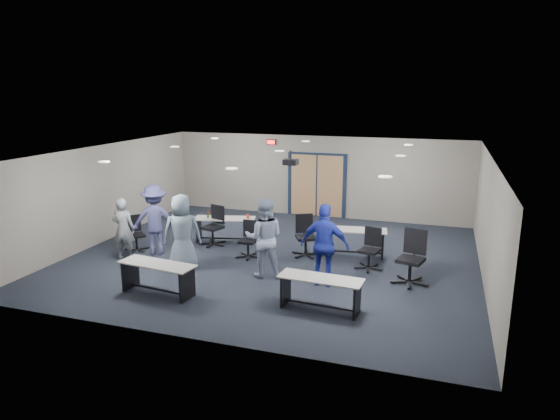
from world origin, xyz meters
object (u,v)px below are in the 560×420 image
(person_navy, at_px, (325,245))
(table_front_left, at_px, (158,273))
(table_back_right, at_px, (352,238))
(chair_back_a, at_px, (212,226))
(chair_back_b, at_px, (248,240))
(table_back_left, at_px, (225,225))
(chair_loose_right, at_px, (411,258))
(person_plaid, at_px, (182,232))
(chair_back_c, at_px, (306,236))
(person_lightblue, at_px, (264,238))
(person_gray, at_px, (123,229))
(chair_back_d, at_px, (369,249))
(chair_loose_left, at_px, (136,234))
(person_back, at_px, (155,220))
(table_front_right, at_px, (321,288))

(person_navy, bearing_deg, table_front_left, 28.88)
(table_back_right, xyz_separation_m, chair_back_a, (-3.80, -0.34, 0.07))
(chair_back_b, bearing_deg, table_back_left, 136.24)
(chair_loose_right, bearing_deg, person_plaid, -157.17)
(chair_back_c, xyz_separation_m, person_lightblue, (-0.52, -1.67, 0.38))
(table_front_left, xyz_separation_m, chair_back_c, (2.29, 3.34, 0.07))
(person_gray, xyz_separation_m, person_lightblue, (3.74, 0.02, 0.12))
(table_back_left, bearing_deg, table_front_left, -101.21)
(chair_back_b, xyz_separation_m, chair_back_c, (1.36, 0.58, 0.06))
(chair_loose_right, relative_size, person_lightblue, 0.66)
(person_lightblue, bearing_deg, chair_back_d, -166.59)
(table_front_left, relative_size, chair_loose_right, 1.42)
(chair_back_c, relative_size, person_plaid, 0.58)
(chair_back_c, distance_m, person_navy, 2.04)
(chair_back_d, distance_m, chair_loose_left, 6.09)
(chair_back_c, distance_m, person_gray, 4.59)
(chair_back_b, relative_size, person_gray, 0.59)
(person_lightblue, xyz_separation_m, person_back, (-3.23, 0.63, 0.00))
(table_back_left, xyz_separation_m, person_navy, (3.41, -2.27, 0.44))
(table_front_right, xyz_separation_m, person_navy, (-0.22, 1.25, 0.46))
(table_back_left, height_order, chair_back_b, chair_back_b)
(person_gray, bearing_deg, chair_loose_right, 173.51)
(chair_back_c, relative_size, chair_loose_right, 0.88)
(person_plaid, bearing_deg, person_lightblue, 157.35)
(person_lightblue, distance_m, person_back, 3.30)
(chair_back_d, bearing_deg, person_gray, -155.29)
(table_front_left, relative_size, person_navy, 0.94)
(table_back_right, distance_m, person_back, 5.12)
(chair_loose_left, height_order, person_gray, person_gray)
(chair_back_d, bearing_deg, chair_back_a, -173.99)
(table_front_right, height_order, chair_back_d, chair_back_d)
(chair_back_d, relative_size, person_lightblue, 0.54)
(table_front_left, relative_size, chair_back_d, 1.72)
(chair_loose_left, xyz_separation_m, chair_loose_right, (7.06, -0.10, 0.13))
(table_back_left, height_order, person_gray, person_gray)
(table_front_left, xyz_separation_m, chair_loose_left, (-2.09, 2.31, 0.01))
(person_back, bearing_deg, table_back_right, 170.67)
(chair_loose_left, xyz_separation_m, person_back, (0.62, -0.02, 0.45))
(chair_back_d, distance_m, person_back, 5.49)
(table_back_left, bearing_deg, chair_back_a, -127.86)
(chair_back_a, xyz_separation_m, chair_back_c, (2.67, -0.07, -0.01))
(table_front_left, relative_size, person_lightblue, 0.94)
(person_navy, bearing_deg, table_front_right, 102.84)
(chair_loose_left, bearing_deg, chair_back_a, -15.88)
(table_back_right, bearing_deg, person_plaid, -155.74)
(chair_back_d, bearing_deg, table_back_right, 135.66)
(person_gray, bearing_deg, person_navy, 167.85)
(chair_back_a, height_order, chair_loose_left, chair_back_a)
(table_front_right, distance_m, person_gray, 5.57)
(chair_back_c, distance_m, chair_back_d, 1.76)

